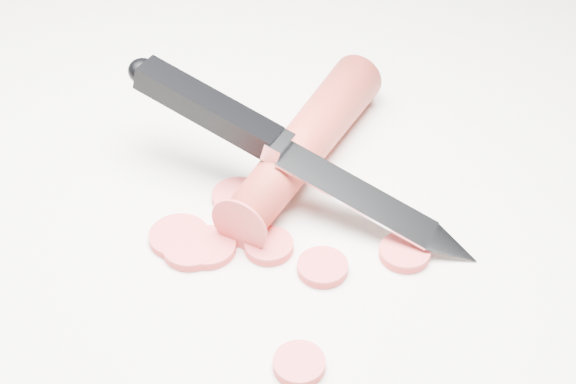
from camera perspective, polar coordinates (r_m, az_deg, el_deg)
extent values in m
plane|color=white|center=(0.58, -1.24, -0.58)|extent=(2.40, 2.40, 0.00)
cylinder|color=red|center=(0.60, 1.25, 3.51)|extent=(0.14, 0.18, 0.04)
cylinder|color=#D53F3F|center=(0.55, -7.76, -3.16)|extent=(0.04, 0.04, 0.01)
cylinder|color=#D53F3F|center=(0.54, -6.89, -3.99)|extent=(0.04, 0.04, 0.01)
cylinder|color=#D53F3F|center=(0.54, -5.71, -3.94)|extent=(0.04, 0.04, 0.01)
cylinder|color=#D53F3F|center=(0.54, -1.37, -3.86)|extent=(0.03, 0.03, 0.01)
cylinder|color=#D53F3F|center=(0.54, 8.29, -4.29)|extent=(0.03, 0.03, 0.01)
cylinder|color=#D53F3F|center=(0.57, -3.28, -1.18)|extent=(0.04, 0.04, 0.01)
cylinder|color=#D53F3F|center=(0.48, 0.80, -12.13)|extent=(0.03, 0.03, 0.01)
cylinder|color=#D53F3F|center=(0.58, -3.58, -0.32)|extent=(0.04, 0.04, 0.01)
cylinder|color=#D53F3F|center=(0.53, 2.47, -5.38)|extent=(0.03, 0.03, 0.01)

